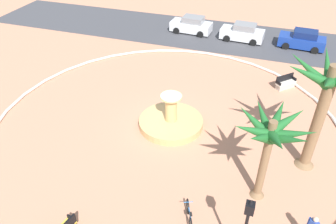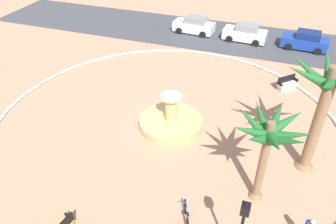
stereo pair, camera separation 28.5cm
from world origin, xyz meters
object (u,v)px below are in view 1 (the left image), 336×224
object	(u,v)px
palm_tree_by_curb	(271,135)
bicycle_red_frame	(189,215)
parked_car_second	(243,33)
parked_car_third	(302,40)
palm_tree_near_fountain	(328,94)
bench_west	(285,84)
fountain	(171,121)
parked_car_leftmost	(192,25)

from	to	relation	value
palm_tree_by_curb	bicycle_red_frame	size ratio (longest dim) A/B	2.98
parked_car_second	parked_car_third	distance (m)	5.36
palm_tree_near_fountain	parked_car_second	xyz separation A→B (m)	(-5.69, 15.76, -3.77)
bench_west	bicycle_red_frame	size ratio (longest dim) A/B	0.93
bicycle_red_frame	palm_tree_near_fountain	bearing A→B (deg)	47.79
palm_tree_near_fountain	bench_west	size ratio (longest dim) A/B	4.20
palm_tree_near_fountain	parked_car_second	size ratio (longest dim) A/B	1.53
fountain	bench_west	distance (m)	9.62
fountain	parked_car_second	xyz separation A→B (m)	(2.27, 14.79, 0.46)
parked_car_second	parked_car_leftmost	bearing A→B (deg)	176.18
parked_car_third	bench_west	bearing A→B (deg)	-97.76
palm_tree_near_fountain	palm_tree_by_curb	bearing A→B (deg)	-126.63
palm_tree_by_curb	parked_car_third	size ratio (longest dim) A/B	1.17
bicycle_red_frame	parked_car_second	world-z (taller)	parked_car_second
parked_car_third	palm_tree_near_fountain	bearing A→B (deg)	-88.79
palm_tree_by_curb	parked_car_third	bearing A→B (deg)	84.31
parked_car_leftmost	parked_car_second	distance (m)	5.11
parked_car_leftmost	palm_tree_by_curb	bearing A→B (deg)	-65.75
parked_car_second	parked_car_third	world-z (taller)	same
parked_car_leftmost	parked_car_second	size ratio (longest dim) A/B	1.00
bicycle_red_frame	parked_car_leftmost	xyz separation A→B (m)	(-5.81, 21.59, 0.40)
parked_car_leftmost	parked_car_second	world-z (taller)	same
bicycle_red_frame	parked_car_third	bearing A→B (deg)	77.68
fountain	parked_car_leftmost	distance (m)	15.40
palm_tree_near_fountain	parked_car_second	bearing A→B (deg)	109.86
bench_west	palm_tree_by_curb	bearing A→B (deg)	-94.22
bench_west	bicycle_red_frame	xyz separation A→B (m)	(-3.58, -13.48, 0.04)
fountain	parked_car_second	world-z (taller)	fountain
fountain	parked_car_third	world-z (taller)	fountain
bench_west	parked_car_third	xyz separation A→B (m)	(1.06, 7.77, 0.43)
bench_west	palm_tree_near_fountain	bearing A→B (deg)	-80.13
palm_tree_by_curb	bicycle_red_frame	distance (m)	5.07
palm_tree_near_fountain	palm_tree_by_curb	size ratio (longest dim) A/B	1.31
bench_west	parked_car_second	world-z (taller)	parked_car_second
bicycle_red_frame	parked_car_second	xyz separation A→B (m)	(-0.72, 21.25, 0.40)
fountain	bench_west	size ratio (longest dim) A/B	2.68
palm_tree_near_fountain	parked_car_leftmost	size ratio (longest dim) A/B	1.53
palm_tree_near_fountain	bicycle_red_frame	xyz separation A→B (m)	(-4.98, -5.48, -4.17)
parked_car_leftmost	parked_car_third	world-z (taller)	same
bicycle_red_frame	parked_car_leftmost	world-z (taller)	parked_car_leftmost
parked_car_third	fountain	bearing A→B (deg)	-117.28
bicycle_red_frame	parked_car_second	size ratio (longest dim) A/B	0.39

